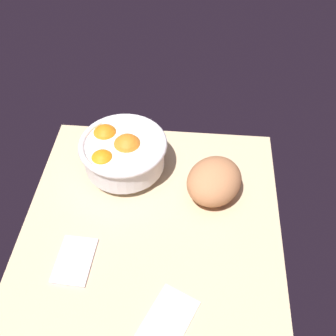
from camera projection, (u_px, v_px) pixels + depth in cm
name	position (u px, v px, depth cm)	size (l,w,h in cm)	color
ground_plane	(151.00, 235.00, 93.98)	(68.62, 60.46, 3.00)	#D1B78D
fruit_bowl	(122.00, 152.00, 100.99)	(22.12, 22.12, 11.26)	white
bread_loaf	(214.00, 181.00, 96.73)	(14.75, 12.75, 9.66)	#C27C4F
napkin_folded	(74.00, 260.00, 87.56)	(11.72, 7.83, 0.94)	silver
napkin_spare	(165.00, 324.00, 78.29)	(14.94, 8.25, 0.83)	silver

